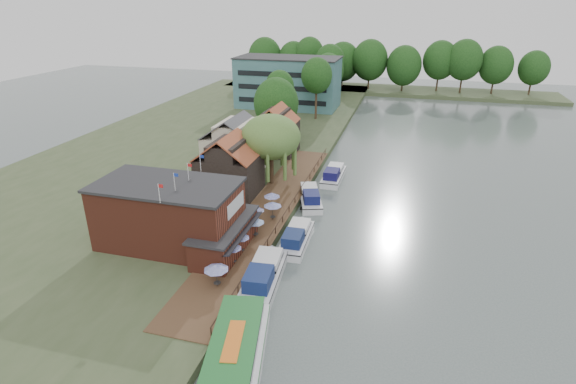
% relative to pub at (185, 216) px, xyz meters
% --- Properties ---
extents(ground, '(260.00, 260.00, 0.00)m').
position_rel_pub_xyz_m(ground, '(14.00, 1.00, -4.65)').
color(ground, '#4A5553').
rests_on(ground, ground).
extents(land_bank, '(50.00, 140.00, 1.00)m').
position_rel_pub_xyz_m(land_bank, '(-16.00, 36.00, -4.15)').
color(land_bank, '#384728').
rests_on(land_bank, ground).
extents(quay_deck, '(6.00, 50.00, 0.10)m').
position_rel_pub_xyz_m(quay_deck, '(6.00, 11.00, -3.60)').
color(quay_deck, '#47301E').
rests_on(quay_deck, land_bank).
extents(quay_rail, '(0.20, 49.00, 1.00)m').
position_rel_pub_xyz_m(quay_rail, '(8.70, 11.50, -3.15)').
color(quay_rail, black).
rests_on(quay_rail, land_bank).
extents(pub, '(20.00, 11.00, 7.30)m').
position_rel_pub_xyz_m(pub, '(0.00, 0.00, 0.00)').
color(pub, maroon).
rests_on(pub, land_bank).
extents(hotel_block, '(25.40, 12.40, 12.30)m').
position_rel_pub_xyz_m(hotel_block, '(-8.00, 71.00, 2.50)').
color(hotel_block, '#38666B').
rests_on(hotel_block, land_bank).
extents(cottage_a, '(8.60, 7.60, 8.50)m').
position_rel_pub_xyz_m(cottage_a, '(-1.00, 15.00, 0.60)').
color(cottage_a, black).
rests_on(cottage_a, land_bank).
extents(cottage_b, '(9.60, 8.60, 8.50)m').
position_rel_pub_xyz_m(cottage_b, '(-4.00, 25.00, 0.60)').
color(cottage_b, beige).
rests_on(cottage_b, land_bank).
extents(cottage_c, '(7.60, 7.60, 8.50)m').
position_rel_pub_xyz_m(cottage_c, '(0.00, 34.00, 0.60)').
color(cottage_c, black).
rests_on(cottage_c, land_bank).
extents(willow, '(8.60, 8.60, 10.43)m').
position_rel_pub_xyz_m(willow, '(3.50, 20.00, 1.56)').
color(willow, '#476B2D').
rests_on(willow, land_bank).
extents(umbrella_0, '(2.40, 2.40, 2.38)m').
position_rel_pub_xyz_m(umbrella_0, '(6.36, -6.46, -2.36)').
color(umbrella_0, navy).
rests_on(umbrella_0, quay_deck).
extents(umbrella_1, '(1.96, 1.96, 2.38)m').
position_rel_pub_xyz_m(umbrella_1, '(6.35, -2.41, -2.36)').
color(umbrella_1, navy).
rests_on(umbrella_1, quay_deck).
extents(umbrella_2, '(1.98, 1.98, 2.38)m').
position_rel_pub_xyz_m(umbrella_2, '(6.36, -0.12, -2.36)').
color(umbrella_2, navy).
rests_on(umbrella_2, quay_deck).
extents(umbrella_3, '(2.16, 2.16, 2.38)m').
position_rel_pub_xyz_m(umbrella_3, '(6.67, 3.67, -2.36)').
color(umbrella_3, '#1B4595').
rests_on(umbrella_3, quay_deck).
extents(umbrella_4, '(2.02, 2.02, 2.38)m').
position_rel_pub_xyz_m(umbrella_4, '(5.77, 6.65, -2.36)').
color(umbrella_4, navy).
rests_on(umbrella_4, quay_deck).
extents(umbrella_5, '(2.24, 2.24, 2.38)m').
position_rel_pub_xyz_m(umbrella_5, '(7.29, 8.45, -2.36)').
color(umbrella_5, '#1B2997').
rests_on(umbrella_5, quay_deck).
extents(umbrella_6, '(2.12, 2.12, 2.38)m').
position_rel_pub_xyz_m(umbrella_6, '(6.35, 11.18, -2.36)').
color(umbrella_6, navy).
rests_on(umbrella_6, quay_deck).
extents(cruiser_0, '(4.43, 11.14, 2.68)m').
position_rel_pub_xyz_m(cruiser_0, '(10.02, -3.40, -3.31)').
color(cruiser_0, silver).
rests_on(cruiser_0, ground).
extents(cruiser_1, '(3.45, 9.78, 2.34)m').
position_rel_pub_xyz_m(cruiser_1, '(11.18, 5.19, -3.48)').
color(cruiser_1, silver).
rests_on(cruiser_1, ground).
extents(cruiser_2, '(5.95, 10.13, 2.33)m').
position_rel_pub_xyz_m(cruiser_2, '(10.13, 16.87, -3.49)').
color(cruiser_2, silver).
rests_on(cruiser_2, ground).
extents(cruiser_3, '(3.20, 9.73, 2.35)m').
position_rel_pub_xyz_m(cruiser_3, '(11.79, 26.26, -3.48)').
color(cruiser_3, silver).
rests_on(cruiser_3, ground).
extents(tour_boat, '(7.28, 15.56, 3.28)m').
position_rel_pub_xyz_m(tour_boat, '(11.78, -15.95, -3.01)').
color(tour_boat, silver).
rests_on(tour_boat, ground).
extents(swan, '(0.44, 0.44, 0.44)m').
position_rel_pub_xyz_m(swan, '(11.95, -12.56, -4.43)').
color(swan, white).
rests_on(swan, ground).
extents(bank_tree_0, '(8.70, 8.70, 11.72)m').
position_rel_pub_xyz_m(bank_tree_0, '(-2.85, 43.60, 2.21)').
color(bank_tree_0, '#143811').
rests_on(bank_tree_0, land_bank).
extents(bank_tree_1, '(6.04, 6.04, 11.93)m').
position_rel_pub_xyz_m(bank_tree_1, '(-4.51, 51.67, 2.32)').
color(bank_tree_1, '#143811').
rests_on(bank_tree_1, land_bank).
extents(bank_tree_2, '(6.90, 6.90, 13.73)m').
position_rel_pub_xyz_m(bank_tree_2, '(1.54, 60.24, 3.21)').
color(bank_tree_2, '#143811').
rests_on(bank_tree_2, land_bank).
extents(bank_tree_3, '(6.17, 6.17, 10.07)m').
position_rel_pub_xyz_m(bank_tree_3, '(-2.41, 80.87, 1.39)').
color(bank_tree_3, '#143811').
rests_on(bank_tree_3, land_bank).
extents(bank_tree_4, '(8.64, 8.64, 11.78)m').
position_rel_pub_xyz_m(bank_tree_4, '(-0.90, 87.27, 2.24)').
color(bank_tree_4, '#143811').
rests_on(bank_tree_4, land_bank).
extents(bank_tree_5, '(8.83, 8.83, 13.54)m').
position_rel_pub_xyz_m(bank_tree_5, '(-1.84, 94.51, 3.12)').
color(bank_tree_5, '#143811').
rests_on(bank_tree_5, land_bank).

